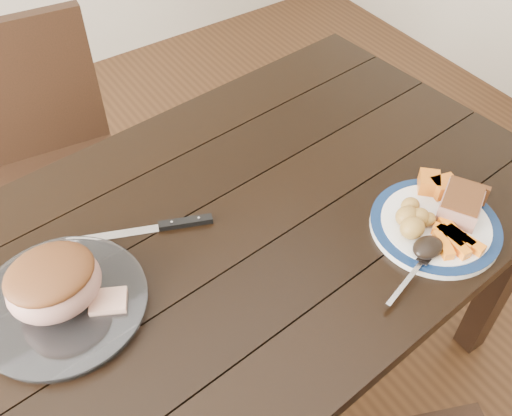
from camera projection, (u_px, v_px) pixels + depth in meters
ground at (231, 389)px, 1.80m from camera, size 4.00×4.00×0.00m
dining_table at (223, 259)px, 1.32m from camera, size 1.68×1.05×0.75m
chair_far at (50, 157)px, 1.77m from camera, size 0.47×0.48×0.93m
dinner_plate at (435, 226)px, 1.26m from camera, size 0.28×0.28×0.02m
plate_rim at (436, 224)px, 1.25m from camera, size 0.28×0.28×0.02m
serving_platter at (63, 305)px, 1.11m from camera, size 0.32×0.32×0.02m
pork_slice at (461, 205)px, 1.25m from camera, size 0.13×0.12×0.05m
roasted_potatoes at (413, 219)px, 1.23m from camera, size 0.10×0.10×0.05m
carrot_batons at (454, 239)px, 1.20m from camera, size 0.09×0.12×0.02m
pumpkin_wedges at (436, 185)px, 1.30m from camera, size 0.09×0.09×0.04m
dark_mushroom at (428, 247)px, 1.18m from camera, size 0.07×0.05×0.03m
fork at (414, 273)px, 1.15m from camera, size 0.18×0.07×0.00m
roast_joint at (54, 285)px, 1.07m from camera, size 0.18×0.15×0.12m
cut_slice at (109, 302)px, 1.10m from camera, size 0.09×0.08×0.02m
carving_knife at (168, 225)px, 1.26m from camera, size 0.30×0.14×0.01m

